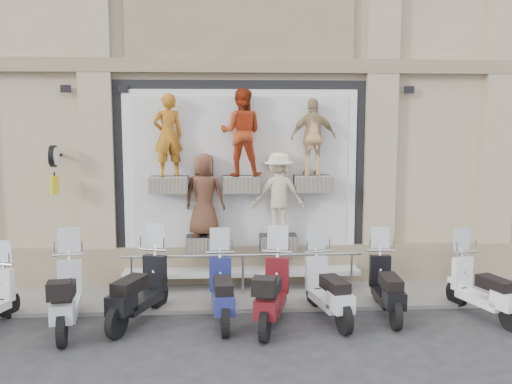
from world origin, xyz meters
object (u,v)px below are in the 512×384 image
(scooter_d, at_px, (138,277))
(scooter_e, at_px, (222,279))
(scooter_h, at_px, (387,275))
(scooter_f, at_px, (272,280))
(clock_sign_bracket, at_px, (54,163))
(scooter_g, at_px, (329,277))
(scooter_c, at_px, (66,283))
(scooter_i, at_px, (484,277))
(guard_rail, at_px, (243,276))

(scooter_d, xyz_separation_m, scooter_e, (1.52, -0.04, -0.04))
(scooter_h, bearing_deg, scooter_f, -167.29)
(clock_sign_bracket, xyz_separation_m, scooter_e, (3.46, -1.90, -1.98))
(scooter_g, bearing_deg, scooter_h, -3.66)
(scooter_c, bearing_deg, scooter_f, -8.44)
(scooter_d, bearing_deg, scooter_h, 22.03)
(clock_sign_bracket, height_order, scooter_f, clock_sign_bracket)
(scooter_e, bearing_deg, scooter_i, -4.59)
(guard_rail, height_order, scooter_f, scooter_f)
(scooter_f, relative_size, scooter_g, 1.05)
(clock_sign_bracket, height_order, scooter_d, clock_sign_bracket)
(guard_rail, distance_m, scooter_g, 2.15)
(guard_rail, bearing_deg, scooter_g, -44.02)
(guard_rail, height_order, scooter_d, scooter_d)
(scooter_d, xyz_separation_m, scooter_i, (6.40, -0.15, -0.07))
(scooter_f, relative_size, scooter_i, 1.08)
(scooter_c, height_order, scooter_f, scooter_f)
(scooter_e, relative_size, scooter_g, 1.00)
(scooter_d, height_order, scooter_e, scooter_d)
(guard_rail, height_order, scooter_g, scooter_g)
(scooter_c, relative_size, scooter_d, 0.99)
(scooter_e, xyz_separation_m, scooter_i, (4.88, -0.11, -0.03))
(guard_rail, xyz_separation_m, scooter_h, (2.67, -1.32, 0.33))
(guard_rail, distance_m, scooter_f, 1.80)
(guard_rail, relative_size, scooter_h, 2.57)
(scooter_e, distance_m, scooter_h, 3.11)
(scooter_e, distance_m, scooter_i, 4.88)
(clock_sign_bracket, distance_m, scooter_g, 6.09)
(scooter_c, bearing_deg, clock_sign_bracket, 100.27)
(scooter_c, distance_m, scooter_d, 1.25)
(scooter_d, bearing_deg, scooter_c, -145.32)
(guard_rail, xyz_separation_m, scooter_f, (0.46, -1.70, 0.39))
(scooter_c, xyz_separation_m, scooter_d, (1.22, 0.29, 0.01))
(scooter_e, height_order, scooter_f, scooter_f)
(scooter_d, height_order, scooter_i, scooter_d)
(guard_rail, distance_m, scooter_d, 2.44)
(clock_sign_bracket, xyz_separation_m, scooter_d, (1.94, -1.86, -1.94))
(guard_rail, bearing_deg, scooter_e, -106.93)
(scooter_d, relative_size, scooter_f, 1.00)
(scooter_d, bearing_deg, scooter_i, 19.73)
(clock_sign_bracket, xyz_separation_m, scooter_f, (4.36, -2.16, -1.94))
(scooter_g, distance_m, scooter_h, 1.16)
(scooter_d, relative_size, scooter_e, 1.05)
(scooter_d, distance_m, scooter_f, 2.43)
(clock_sign_bracket, xyz_separation_m, scooter_i, (8.34, -2.01, -2.01))
(scooter_g, bearing_deg, scooter_d, 167.19)
(scooter_c, bearing_deg, guard_rail, 19.68)
(scooter_c, relative_size, scooter_f, 1.00)
(scooter_e, bearing_deg, guard_rail, 69.75)
(scooter_c, bearing_deg, scooter_i, -7.24)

